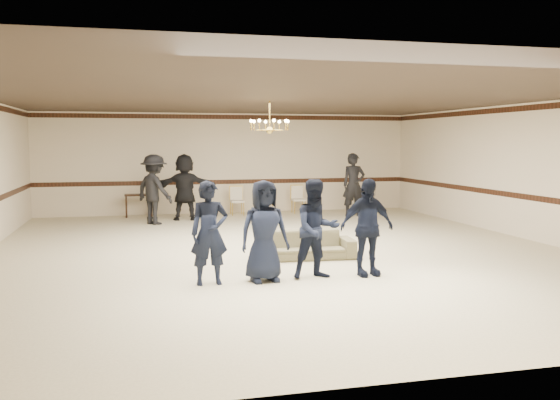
{
  "coord_description": "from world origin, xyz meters",
  "views": [
    {
      "loc": [
        -2.96,
        -12.07,
        2.3
      ],
      "look_at": [
        -0.13,
        -0.5,
        1.13
      ],
      "focal_mm": 38.23,
      "sensor_mm": 36.0,
      "label": 1
    }
  ],
  "objects_px": {
    "boy_b": "(264,231)",
    "console_table": "(139,206)",
    "boy_a": "(209,233)",
    "banquet_chair_right": "(299,199)",
    "banquet_chair_left": "(237,201)",
    "adult_mid": "(185,187)",
    "boy_d": "(367,227)",
    "settee": "(307,245)",
    "adult_left": "(154,189)",
    "boy_c": "(317,229)",
    "adult_right": "(354,185)",
    "chandelier": "(270,116)",
    "banquet_chair_mid": "(268,200)"
  },
  "relations": [
    {
      "from": "adult_mid",
      "to": "console_table",
      "type": "relative_size",
      "value": 2.32
    },
    {
      "from": "boy_a",
      "to": "boy_c",
      "type": "bearing_deg",
      "value": -2.68
    },
    {
      "from": "boy_a",
      "to": "console_table",
      "type": "height_order",
      "value": "boy_a"
    },
    {
      "from": "boy_b",
      "to": "console_table",
      "type": "distance_m",
      "value": 9.33
    },
    {
      "from": "settee",
      "to": "boy_c",
      "type": "bearing_deg",
      "value": -97.16
    },
    {
      "from": "adult_left",
      "to": "adult_mid",
      "type": "relative_size",
      "value": 1.0
    },
    {
      "from": "adult_right",
      "to": "console_table",
      "type": "height_order",
      "value": "adult_right"
    },
    {
      "from": "boy_a",
      "to": "boy_d",
      "type": "xyz_separation_m",
      "value": [
        2.7,
        0.0,
        0.0
      ]
    },
    {
      "from": "boy_a",
      "to": "boy_d",
      "type": "bearing_deg",
      "value": -2.68
    },
    {
      "from": "boy_a",
      "to": "banquet_chair_mid",
      "type": "bearing_deg",
      "value": 68.91
    },
    {
      "from": "boy_c",
      "to": "banquet_chair_mid",
      "type": "distance_m",
      "value": 9.0
    },
    {
      "from": "adult_mid",
      "to": "adult_right",
      "type": "xyz_separation_m",
      "value": [
        5.1,
        -0.4,
        0.0
      ]
    },
    {
      "from": "boy_a",
      "to": "settee",
      "type": "relative_size",
      "value": 0.9
    },
    {
      "from": "banquet_chair_left",
      "to": "boy_b",
      "type": "bearing_deg",
      "value": -97.94
    },
    {
      "from": "boy_b",
      "to": "adult_mid",
      "type": "height_order",
      "value": "adult_mid"
    },
    {
      "from": "boy_d",
      "to": "adult_right",
      "type": "relative_size",
      "value": 0.86
    },
    {
      "from": "settee",
      "to": "adult_left",
      "type": "distance_m",
      "value": 6.36
    },
    {
      "from": "boy_a",
      "to": "adult_mid",
      "type": "distance_m",
      "value": 8.09
    },
    {
      "from": "banquet_chair_mid",
      "to": "adult_right",
      "type": "bearing_deg",
      "value": -32.6
    },
    {
      "from": "boy_d",
      "to": "banquet_chair_left",
      "type": "height_order",
      "value": "boy_d"
    },
    {
      "from": "adult_mid",
      "to": "boy_b",
      "type": "bearing_deg",
      "value": 103.94
    },
    {
      "from": "boy_c",
      "to": "settee",
      "type": "relative_size",
      "value": 0.9
    },
    {
      "from": "adult_mid",
      "to": "banquet_chair_right",
      "type": "relative_size",
      "value": 2.2
    },
    {
      "from": "banquet_chair_mid",
      "to": "adult_left",
      "type": "bearing_deg",
      "value": -162.58
    },
    {
      "from": "boy_b",
      "to": "settee",
      "type": "bearing_deg",
      "value": 47.66
    },
    {
      "from": "banquet_chair_right",
      "to": "console_table",
      "type": "relative_size",
      "value": 1.06
    },
    {
      "from": "chandelier",
      "to": "adult_left",
      "type": "relative_size",
      "value": 0.48
    },
    {
      "from": "boy_c",
      "to": "settee",
      "type": "height_order",
      "value": "boy_c"
    },
    {
      "from": "boy_d",
      "to": "adult_left",
      "type": "xyz_separation_m",
      "value": [
        -3.32,
        7.39,
        0.13
      ]
    },
    {
      "from": "boy_d",
      "to": "banquet_chair_right",
      "type": "xyz_separation_m",
      "value": [
        1.27,
        8.91,
        -0.39
      ]
    },
    {
      "from": "settee",
      "to": "banquet_chair_right",
      "type": "xyz_separation_m",
      "value": [
        1.84,
        7.22,
        0.17
      ]
    },
    {
      "from": "adult_left",
      "to": "adult_right",
      "type": "relative_size",
      "value": 1.0
    },
    {
      "from": "boy_a",
      "to": "banquet_chair_right",
      "type": "height_order",
      "value": "boy_a"
    },
    {
      "from": "boy_c",
      "to": "settee",
      "type": "xyz_separation_m",
      "value": [
        0.33,
        1.69,
        -0.57
      ]
    },
    {
      "from": "boy_b",
      "to": "banquet_chair_right",
      "type": "distance_m",
      "value": 9.43
    },
    {
      "from": "adult_left",
      "to": "console_table",
      "type": "xyz_separation_m",
      "value": [
        -0.41,
        1.73,
        -0.62
      ]
    },
    {
      "from": "banquet_chair_mid",
      "to": "banquet_chair_right",
      "type": "height_order",
      "value": "same"
    },
    {
      "from": "boy_b",
      "to": "adult_mid",
      "type": "bearing_deg",
      "value": 88.03
    },
    {
      "from": "boy_b",
      "to": "console_table",
      "type": "height_order",
      "value": "boy_b"
    },
    {
      "from": "boy_b",
      "to": "settee",
      "type": "relative_size",
      "value": 0.9
    },
    {
      "from": "banquet_chair_right",
      "to": "settee",
      "type": "bearing_deg",
      "value": -102.44
    },
    {
      "from": "banquet_chair_left",
      "to": "adult_left",
      "type": "bearing_deg",
      "value": -150.57
    },
    {
      "from": "boy_c",
      "to": "banquet_chair_mid",
      "type": "relative_size",
      "value": 1.89
    },
    {
      "from": "adult_left",
      "to": "banquet_chair_mid",
      "type": "xyz_separation_m",
      "value": [
        3.59,
        1.53,
        -0.53
      ]
    },
    {
      "from": "chandelier",
      "to": "banquet_chair_mid",
      "type": "height_order",
      "value": "chandelier"
    },
    {
      "from": "boy_c",
      "to": "banquet_chair_left",
      "type": "distance_m",
      "value": 8.92
    },
    {
      "from": "console_table",
      "to": "adult_left",
      "type": "bearing_deg",
      "value": -75.33
    },
    {
      "from": "boy_c",
      "to": "banquet_chair_left",
      "type": "bearing_deg",
      "value": 84.54
    },
    {
      "from": "settee",
      "to": "console_table",
      "type": "xyz_separation_m",
      "value": [
        -3.16,
        7.42,
        0.08
      ]
    },
    {
      "from": "boy_b",
      "to": "banquet_chair_mid",
      "type": "distance_m",
      "value": 9.16
    }
  ]
}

